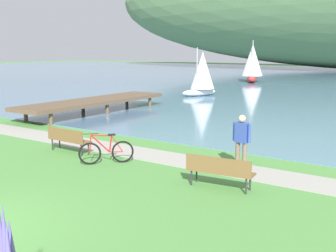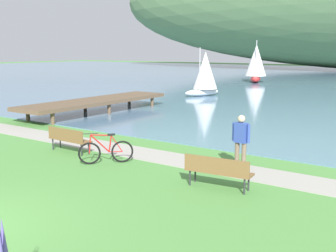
{
  "view_description": "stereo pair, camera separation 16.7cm",
  "coord_description": "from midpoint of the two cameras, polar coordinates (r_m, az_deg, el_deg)",
  "views": [
    {
      "loc": [
        7.99,
        -3.93,
        3.62
      ],
      "look_at": [
        -0.12,
        7.89,
        1.0
      ],
      "focal_mm": 44.83,
      "sensor_mm": 36.0,
      "label": 1
    },
    {
      "loc": [
        8.13,
        -3.83,
        3.62
      ],
      "look_at": [
        -0.12,
        7.89,
        1.0
      ],
      "focal_mm": 44.83,
      "sensor_mm": 36.0,
      "label": 2
    }
  ],
  "objects": [
    {
      "name": "bicycle_leaning_near_bench",
      "position": [
        13.62,
        -8.1,
        -3.43
      ],
      "size": [
        1.22,
        1.36,
        1.01
      ],
      "color": "black",
      "rests_on": "ground"
    },
    {
      "name": "park_bench_near_camera",
      "position": [
        11.12,
        7.22,
        -5.91
      ],
      "size": [
        1.84,
        0.67,
        0.88
      ],
      "color": "brown",
      "rests_on": "ground"
    },
    {
      "name": "sailboat_toward_hillside",
      "position": [
        33.06,
        5.19,
        7.16
      ],
      "size": [
        2.46,
        3.28,
        3.73
      ],
      "color": "white",
      "rests_on": "bay_water"
    },
    {
      "name": "pier_dock",
      "position": [
        24.45,
        -9.48,
        3.34
      ],
      "size": [
        2.4,
        10.0,
        0.8
      ],
      "color": "brown",
      "rests_on": "ground"
    },
    {
      "name": "park_bench_further_along",
      "position": [
        15.3,
        -13.1,
        -1.6
      ],
      "size": [
        1.81,
        0.53,
        0.88
      ],
      "color": "brown",
      "rests_on": "ground"
    },
    {
      "name": "sailboat_nearest_to_shore",
      "position": [
        48.03,
        11.98,
        8.44
      ],
      "size": [
        3.02,
        4.0,
        4.56
      ],
      "color": "#B22323",
      "rests_on": "bay_water"
    },
    {
      "name": "person_at_shoreline",
      "position": [
        12.73,
        10.24,
        -1.79
      ],
      "size": [
        0.61,
        0.27,
        1.71
      ],
      "color": "#72604C",
      "rests_on": "ground"
    },
    {
      "name": "shoreline_path",
      "position": [
        14.34,
        -0.39,
        -4.24
      ],
      "size": [
        60.0,
        1.5,
        0.01
      ],
      "primitive_type": "cube",
      "color": "#A39E93",
      "rests_on": "ground"
    }
  ]
}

